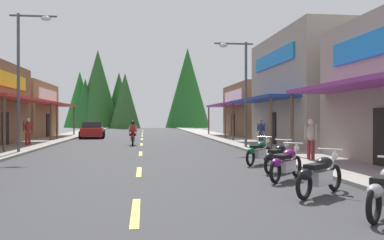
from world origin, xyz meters
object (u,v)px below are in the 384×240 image
Objects in this scene: motorcycle_parked_right_2 at (320,174)px; pedestrian_by_shop at (261,130)px; pedestrian_browsing at (28,130)px; streetlamp_left at (25,64)px; rider_cruising_lead at (133,135)px; streetlamp_right at (240,79)px; motorcycle_parked_right_3 at (286,163)px; parked_car_curbside at (93,130)px; motorcycle_parked_right_5 at (259,151)px; motorcycle_parked_right_4 at (278,157)px; pedestrian_waiting at (311,137)px.

pedestrian_by_shop reaches higher than motorcycle_parked_right_2.
pedestrian_browsing is (-10.93, 16.87, 0.54)m from motorcycle_parked_right_2.
rider_cruising_lead is at bearing 49.62° from streetlamp_left.
streetlamp_right reaches higher than motorcycle_parked_right_2.
pedestrian_by_shop is at bearing 23.01° from streetlamp_left.
motorcycle_parked_right_3 is 16.02m from rider_cruising_lead.
pedestrian_by_shop reaches higher than parked_car_curbside.
streetlamp_left is 16.07m from parked_car_curbside.
pedestrian_by_shop is (3.37, 11.25, 0.44)m from motorcycle_parked_right_5.
motorcycle_parked_right_5 is at bearing -29.09° from streetlamp_left.
rider_cruising_lead is at bearing 146.47° from streetlamp_right.
motorcycle_parked_right_2 is 1.01× the size of motorcycle_parked_right_4.
pedestrian_waiting reaches higher than parked_car_curbside.
pedestrian_by_shop is 0.91× the size of pedestrian_browsing.
motorcycle_parked_right_2 is 2.28m from motorcycle_parked_right_3.
motorcycle_parked_right_4 is at bearing 32.14° from pedestrian_by_shop.
streetlamp_left is 3.98× the size of motorcycle_parked_right_2.
streetlamp_left is at bearing 93.04° from motorcycle_parked_right_4.
parked_car_curbside is at bearing 63.16° from motorcycle_parked_right_5.
streetlamp_left is at bearing 89.65° from motorcycle_parked_right_2.
motorcycle_parked_right_5 is 0.98× the size of pedestrian_waiting.
motorcycle_parked_right_4 is (-1.01, -9.55, -3.45)m from streetlamp_right.
parked_car_curbside is (1.28, 15.59, -3.70)m from streetlamp_left.
pedestrian_by_shop is at bearing -92.16° from rider_cruising_lead.
rider_cruising_lead is at bearing 59.49° from motorcycle_parked_right_3.
motorcycle_parked_right_4 is 0.98× the size of pedestrian_waiting.
motorcycle_parked_right_3 and motorcycle_parked_right_4 have the same top height.
rider_cruising_lead is 1.33× the size of pedestrian_by_shop.
motorcycle_parked_right_3 is 26.41m from parked_car_curbside.
motorcycle_parked_right_3 is at bearing -96.86° from streetlamp_right.
parked_car_curbside is (-8.76, 23.27, 0.20)m from motorcycle_parked_right_4.
streetlamp_left is 4.03× the size of motorcycle_parked_right_5.
streetlamp_left reaches higher than motorcycle_parked_right_5.
motorcycle_parked_right_2 is 1.01× the size of motorcycle_parked_right_5.
pedestrian_waiting is (1.20, -6.98, -2.94)m from streetlamp_right.
rider_cruising_lead reaches higher than parked_car_curbside.
pedestrian_waiting is 0.39× the size of parked_car_curbside.
pedestrian_by_shop is (3.70, 15.13, 0.44)m from motorcycle_parked_right_3.
pedestrian_waiting is at bearing -147.45° from rider_cruising_lead.
motorcycle_parked_right_5 is 11.75m from pedestrian_by_shop.
pedestrian_browsing reaches higher than motorcycle_parked_right_4.
rider_cruising_lead is at bearing -162.93° from parked_car_curbside.
streetlamp_left is 3.85× the size of pedestrian_browsing.
motorcycle_parked_right_4 is at bearing -138.50° from motorcycle_parked_right_5.
streetlamp_left reaches higher than pedestrian_by_shop.
rider_cruising_lead is (-5.02, 11.44, 0.17)m from motorcycle_parked_right_5.
pedestrian_waiting is at bearing 40.18° from pedestrian_by_shop.
parked_car_curbside is at bearing 67.24° from motorcycle_parked_right_2.
pedestrian_browsing is at bearing 95.81° from rider_cruising_lead.
motorcycle_parked_right_3 is at bearing -165.29° from parked_car_curbside.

